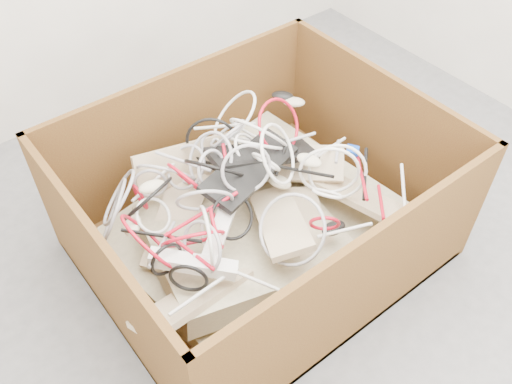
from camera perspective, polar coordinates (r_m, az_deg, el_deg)
ground at (r=2.15m, az=6.09°, el=-8.65°), size 3.00×3.00×0.00m
cardboard_box at (r=2.11m, az=-0.04°, el=-3.51°), size 1.24×1.03×0.58m
keyboard_pile at (r=2.01m, az=0.08°, el=-0.29°), size 1.05×0.80×0.32m
mice_scatter at (r=2.01m, az=0.51°, el=1.87°), size 0.98×0.72×0.19m
power_strip_left at (r=1.81m, az=-3.82°, el=-4.20°), size 0.27×0.22×0.12m
power_strip_right at (r=1.75m, az=-6.47°, el=-7.34°), size 0.25×0.23×0.09m
vga_plug at (r=2.11m, az=9.90°, el=4.25°), size 0.06×0.06×0.03m
cable_tangle at (r=1.91m, az=-3.73°, el=1.09°), size 1.06×0.83×0.47m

